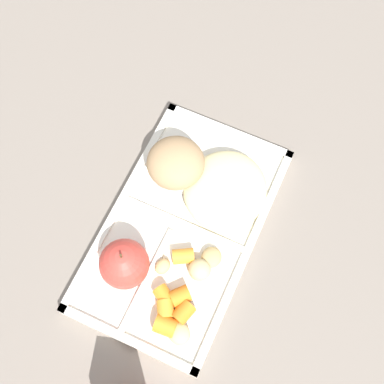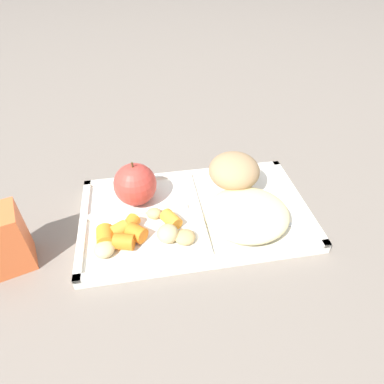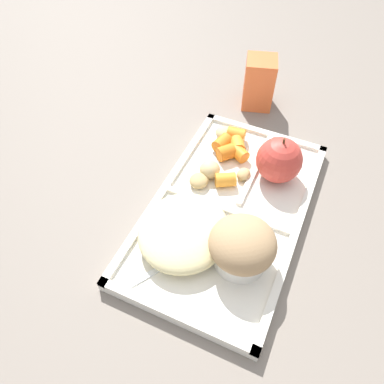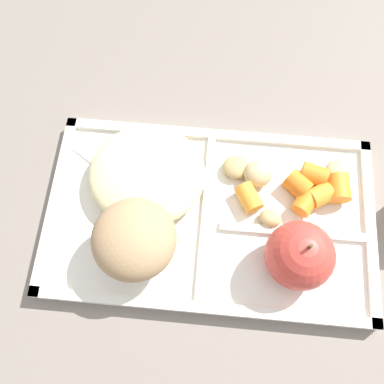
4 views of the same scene
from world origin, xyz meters
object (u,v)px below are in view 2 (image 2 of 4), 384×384
at_px(green_apple, 135,184).
at_px(bran_muffin, 234,174).
at_px(plastic_fork, 262,217).
at_px(lunch_tray, 195,215).
at_px(milk_carton, 5,240).

bearing_deg(green_apple, bran_muffin, 0.00).
distance_m(green_apple, plastic_fork, 0.23).
bearing_deg(plastic_fork, bran_muffin, 111.39).
height_order(lunch_tray, plastic_fork, lunch_tray).
xyz_separation_m(lunch_tray, bran_muffin, (0.08, 0.05, 0.04)).
distance_m(lunch_tray, milk_carton, 0.30).
height_order(plastic_fork, milk_carton, milk_carton).
xyz_separation_m(bran_muffin, milk_carton, (-0.37, -0.10, -0.00)).
relative_size(green_apple, bran_muffin, 0.91).
relative_size(green_apple, plastic_fork, 0.61).
height_order(lunch_tray, green_apple, green_apple).
distance_m(bran_muffin, milk_carton, 0.38).
relative_size(lunch_tray, bran_muffin, 4.26).
relative_size(green_apple, milk_carton, 0.82).
relative_size(lunch_tray, plastic_fork, 2.86).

